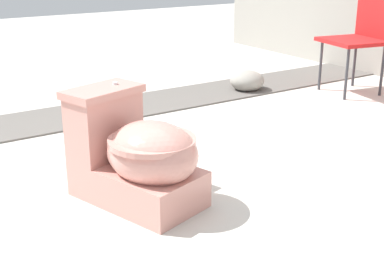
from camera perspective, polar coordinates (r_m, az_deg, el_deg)
ground_plane at (r=2.76m, az=-7.68°, el=-5.39°), size 14.00×14.00×0.00m
gravel_strip at (r=3.93m, az=-8.35°, el=2.01°), size 0.56×8.00×0.01m
toilet at (r=2.43m, az=-5.87°, el=-3.02°), size 0.71×0.54×0.52m
folding_chair_left at (r=4.51m, az=17.95°, el=10.06°), size 0.52×0.52×0.83m
boulder_near at (r=4.42m, az=5.89°, el=5.04°), size 0.36×0.37×0.17m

